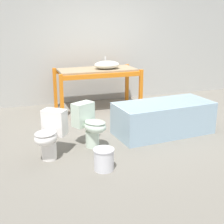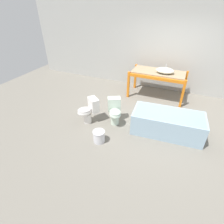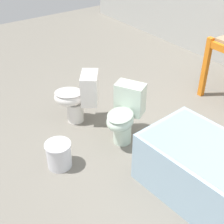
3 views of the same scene
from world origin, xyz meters
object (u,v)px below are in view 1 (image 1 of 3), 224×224
at_px(toilet_near, 90,124).
at_px(bucket_white, 104,159).
at_px(sink_basin, 107,65).
at_px(toilet_far, 50,134).
at_px(bathtub_main, 163,116).

height_order(toilet_near, bucket_white, toilet_near).
xyz_separation_m(sink_basin, bucket_white, (-0.93, -2.70, -0.81)).
height_order(toilet_near, toilet_far, same).
height_order(sink_basin, bucket_white, sink_basin).
bearing_deg(bathtub_main, bucket_white, -149.48).
xyz_separation_m(sink_basin, toilet_far, (-1.53, -2.09, -0.60)).
distance_m(bathtub_main, bucket_white, 1.68).
height_order(bathtub_main, toilet_near, toilet_near).
bearing_deg(sink_basin, bucket_white, -109.05).
xyz_separation_m(bathtub_main, toilet_near, (-1.33, -0.12, 0.05)).
bearing_deg(bucket_white, bathtub_main, 34.91).
height_order(toilet_far, bucket_white, toilet_far).
xyz_separation_m(toilet_near, bucket_white, (-0.04, -0.84, -0.21)).
bearing_deg(toilet_far, toilet_near, 57.49).
relative_size(toilet_near, bucket_white, 2.28).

